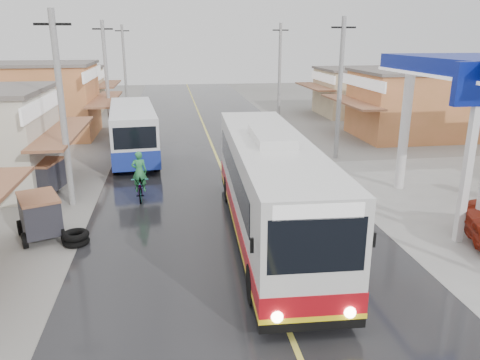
{
  "coord_description": "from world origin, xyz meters",
  "views": [
    {
      "loc": [
        -2.66,
        -10.86,
        7.0
      ],
      "look_at": [
        -0.15,
        5.8,
        1.76
      ],
      "focal_mm": 35.0,
      "sensor_mm": 36.0,
      "label": 1
    }
  ],
  "objects": [
    {
      "name": "road",
      "position": [
        0.0,
        15.0,
        0.01
      ],
      "size": [
        12.0,
        90.0,
        0.02
      ],
      "primitive_type": "cube",
      "color": "black",
      "rests_on": "ground"
    },
    {
      "name": "utility_poles_right",
      "position": [
        7.0,
        15.0,
        0.0
      ],
      "size": [
        1.6,
        36.0,
        8.0
      ],
      "primitive_type": null,
      "color": "gray",
      "rests_on": "ground"
    },
    {
      "name": "centre_line",
      "position": [
        0.0,
        15.0,
        0.02
      ],
      "size": [
        0.15,
        90.0,
        0.01
      ],
      "primitive_type": "cube",
      "color": "#D8CC4C",
      "rests_on": "road"
    },
    {
      "name": "utility_poles_left",
      "position": [
        -7.0,
        16.0,
        0.0
      ],
      "size": [
        1.6,
        50.0,
        8.0
      ],
      "primitive_type": null,
      "color": "gray",
      "rests_on": "ground"
    },
    {
      "name": "cyclist",
      "position": [
        -4.09,
        9.27,
        0.73
      ],
      "size": [
        0.79,
        2.09,
        2.23
      ],
      "rotation": [
        0.0,
        0.0,
        0.03
      ],
      "color": "black",
      "rests_on": "ground"
    },
    {
      "name": "tyre_stack",
      "position": [
        -6.1,
        4.76,
        0.24
      ],
      "size": [
        0.92,
        0.92,
        0.47
      ],
      "color": "black",
      "rests_on": "ground"
    },
    {
      "name": "tricycle_near",
      "position": [
        -7.42,
        5.54,
        0.91
      ],
      "size": [
        2.03,
        2.26,
        1.58
      ],
      "rotation": [
        0.0,
        0.0,
        0.39
      ],
      "color": "#26262D",
      "rests_on": "ground"
    },
    {
      "name": "second_bus",
      "position": [
        -4.84,
        16.84,
        1.62
      ],
      "size": [
        3.26,
        9.24,
        3.01
      ],
      "rotation": [
        0.0,
        0.0,
        0.09
      ],
      "color": "silver",
      "rests_on": "road"
    },
    {
      "name": "coach_bus",
      "position": [
        0.7,
        4.43,
        1.87
      ],
      "size": [
        3.26,
        12.5,
        3.87
      ],
      "rotation": [
        0.0,
        0.0,
        -0.04
      ],
      "color": "silver",
      "rests_on": "road"
    },
    {
      "name": "ground",
      "position": [
        0.0,
        0.0,
        0.0
      ],
      "size": [
        120.0,
        120.0,
        0.0
      ],
      "primitive_type": "plane",
      "color": "slate",
      "rests_on": "ground"
    },
    {
      "name": "tricycle_far",
      "position": [
        -8.42,
        10.43,
        0.91
      ],
      "size": [
        1.74,
        2.31,
        1.6
      ],
      "rotation": [
        0.0,
        0.0,
        -0.2
      ],
      "color": "#26262D",
      "rests_on": "ground"
    }
  ]
}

